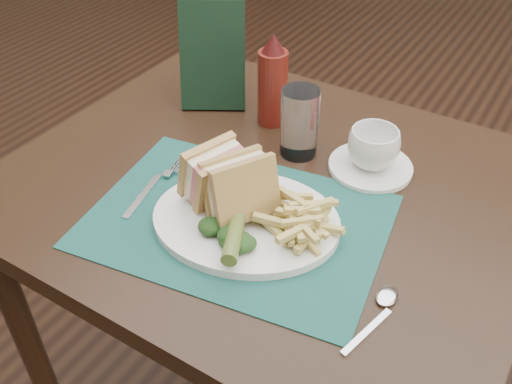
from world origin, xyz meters
TOP-DOWN VIEW (x-y plane):
  - floor at (0.00, 0.00)m, footprint 7.00×7.00m
  - table_main at (0.00, -0.50)m, footprint 0.90×0.75m
  - placemat at (0.01, -0.62)m, footprint 0.51×0.40m
  - plate at (0.03, -0.62)m, footprint 0.36×0.32m
  - sandwich_half_a at (-0.06, -0.60)m, footprint 0.10×0.12m
  - sandwich_half_b at (0.00, -0.61)m, footprint 0.12×0.13m
  - kale_garnish at (0.04, -0.68)m, footprint 0.11×0.08m
  - pickle_spear at (0.05, -0.68)m, footprint 0.07×0.12m
  - fries_pile at (0.11, -0.60)m, footprint 0.18×0.20m
  - fork at (-0.16, -0.62)m, footprint 0.07×0.17m
  - spoon at (0.28, -0.69)m, footprint 0.07×0.15m
  - saucer at (0.14, -0.38)m, footprint 0.19×0.19m
  - coffee_cup at (0.14, -0.38)m, footprint 0.13×0.13m
  - drinking_glass at (0.00, -0.40)m, footprint 0.08×0.08m
  - ketchup_bottle at (-0.09, -0.33)m, footprint 0.07×0.07m
  - check_presenter at (-0.24, -0.33)m, footprint 0.15×0.14m

SIDE VIEW (x-z plane):
  - floor at x=0.00m, z-range 0.00..0.00m
  - table_main at x=0.00m, z-range 0.00..0.75m
  - placemat at x=0.01m, z-range 0.75..0.75m
  - spoon at x=0.28m, z-range 0.75..0.76m
  - saucer at x=0.14m, z-range 0.75..0.76m
  - fork at x=-0.16m, z-range 0.75..0.76m
  - plate at x=0.03m, z-range 0.75..0.77m
  - kale_garnish at x=0.04m, z-range 0.77..0.79m
  - pickle_spear at x=0.05m, z-range 0.78..0.80m
  - fries_pile at x=0.11m, z-range 0.77..0.82m
  - coffee_cup at x=0.14m, z-range 0.76..0.83m
  - drinking_glass at x=0.00m, z-range 0.75..0.88m
  - sandwich_half_a at x=-0.06m, z-range 0.77..0.87m
  - sandwich_half_b at x=0.00m, z-range 0.77..0.87m
  - ketchup_bottle at x=-0.09m, z-range 0.75..0.94m
  - check_presenter at x=-0.24m, z-range 0.75..0.96m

